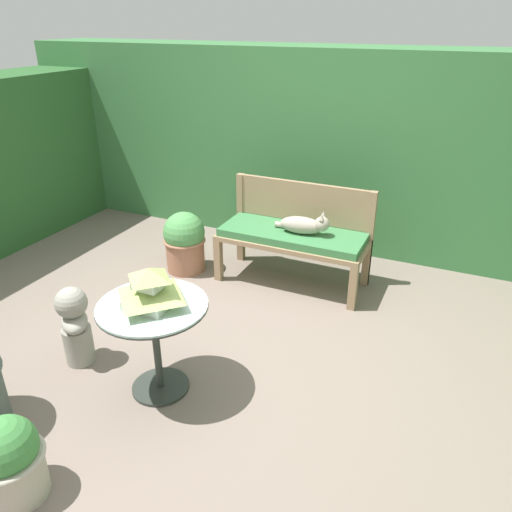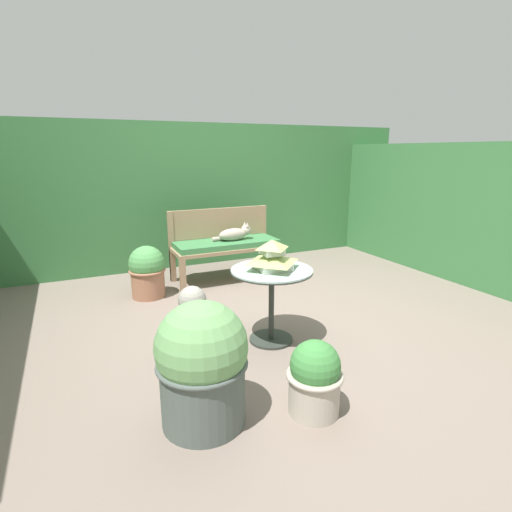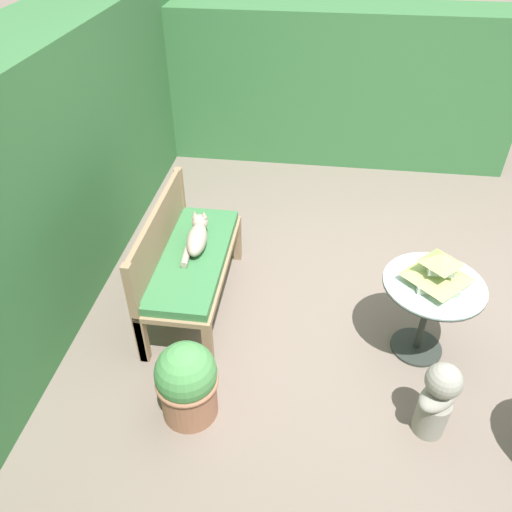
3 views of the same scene
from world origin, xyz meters
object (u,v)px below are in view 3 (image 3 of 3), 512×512
cat (197,237)px  patio_table (430,298)px  garden_bust (437,398)px  potted_plant_patio_mid (187,382)px  pagoda_birdhouse (438,271)px  garden_bench (193,262)px

cat → patio_table: (-0.35, -1.60, -0.08)m
cat → garden_bust: (-0.99, -1.59, -0.26)m
cat → garden_bust: size_ratio=0.86×
garden_bust → potted_plant_patio_mid: bearing=138.2°
cat → potted_plant_patio_mid: bearing=-175.8°
cat → potted_plant_patio_mid: size_ratio=0.87×
pagoda_birdhouse → cat: bearing=77.7°
garden_bench → potted_plant_patio_mid: size_ratio=2.27×
patio_table → potted_plant_patio_mid: (-0.70, 1.44, -0.20)m
patio_table → pagoda_birdhouse: size_ratio=1.91×
cat → garden_bust: bearing=-126.4°
garden_bench → potted_plant_patio_mid: potted_plant_patio_mid is taller
potted_plant_patio_mid → garden_bench: bearing=10.6°
garden_bust → patio_table: bearing=44.8°
cat → pagoda_birdhouse: size_ratio=1.41×
garden_bench → patio_table: bearing=-98.6°
garden_bench → patio_table: size_ratio=1.93×
garden_bust → cat: bearing=103.8°
patio_table → garden_bust: 0.66m
cat → patio_table: bearing=-107.0°
garden_bench → pagoda_birdhouse: pagoda_birdhouse is taller
cat → garden_bust: 1.89m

